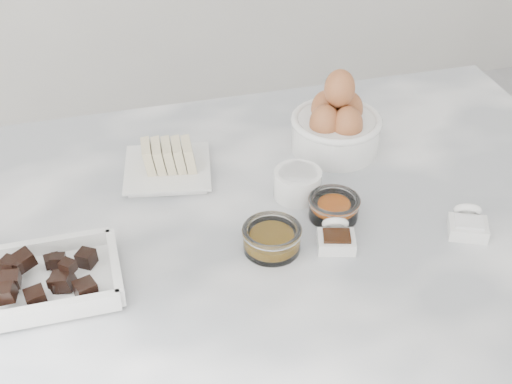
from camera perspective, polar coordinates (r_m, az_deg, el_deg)
marble_slab at (r=1.09m, az=-0.61°, el=-3.62°), size 1.20×0.80×0.04m
chocolate_dish at (r=1.00m, az=-16.17°, el=-6.56°), size 0.19×0.14×0.05m
butter_plate at (r=1.18m, az=-7.25°, el=2.31°), size 0.16×0.16×0.06m
sugar_ramekin at (r=1.12m, az=3.34°, el=0.75°), size 0.08×0.08×0.04m
egg_bowl at (r=1.23m, az=6.43°, el=5.40°), size 0.16×0.16×0.15m
honey_bowl at (r=1.02m, az=1.27°, el=-3.71°), size 0.09×0.09×0.04m
zest_bowl at (r=1.09m, az=6.25°, el=-1.16°), size 0.08×0.08×0.03m
vanilla_spoon at (r=1.04m, az=6.42°, el=-3.59°), size 0.06×0.08×0.04m
salt_spoon at (r=1.10m, az=16.59°, el=-2.41°), size 0.07×0.08×0.04m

